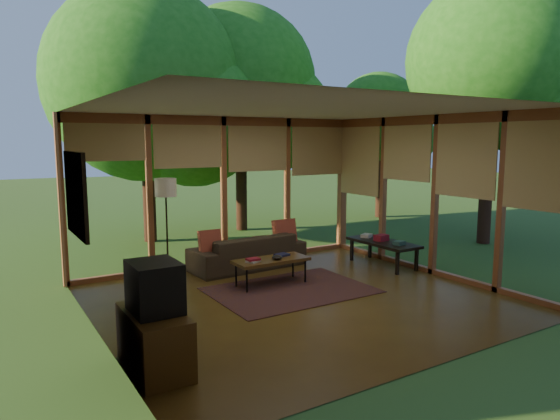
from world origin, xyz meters
TOP-DOWN VIEW (x-y plane):
  - floor at (0.00, 0.00)m, footprint 5.50×5.50m
  - ceiling at (0.00, 0.00)m, footprint 5.50×5.50m
  - wall_left at (-2.75, 0.00)m, footprint 0.04×5.00m
  - wall_front at (0.00, -2.50)m, footprint 5.50×0.04m
  - window_wall_back at (0.00, 2.50)m, footprint 5.50×0.12m
  - window_wall_right at (2.75, 0.00)m, footprint 0.12×5.00m
  - exterior_lawn at (8.00, 8.00)m, footprint 40.00×40.00m
  - tree_nw at (-0.52, 5.40)m, footprint 4.32×4.32m
  - tree_ne at (1.94, 5.64)m, footprint 3.86×3.86m
  - tree_se at (5.67, 1.19)m, footprint 3.54×3.54m
  - tree_far at (6.33, 5.32)m, footprint 2.57×2.57m
  - rug at (0.13, 0.44)m, footprint 2.37×1.68m
  - sofa at (0.22, 2.00)m, footprint 2.11×0.94m
  - pillow_left at (-0.53, 1.95)m, footprint 0.38×0.20m
  - pillow_right at (0.97, 1.95)m, footprint 0.44×0.23m
  - ct_book_lower at (-0.32, 0.80)m, footprint 0.25×0.22m
  - ct_book_upper at (-0.32, 0.80)m, footprint 0.20×0.16m
  - ct_book_side at (0.28, 0.93)m, footprint 0.25×0.21m
  - ct_bowl at (0.08, 0.75)m, footprint 0.16×0.16m
  - media_cabinet at (-2.47, -1.08)m, footprint 0.50×1.00m
  - television at (-2.45, -1.08)m, footprint 0.45×0.55m
  - console_book_a at (2.40, 0.45)m, footprint 0.22×0.17m
  - console_book_b at (2.40, 0.90)m, footprint 0.26×0.21m
  - console_book_c at (2.40, 1.30)m, footprint 0.26×0.24m
  - floor_lamp at (-1.17, 2.28)m, footprint 0.36×0.36m
  - coffee_table at (0.03, 0.85)m, footprint 1.20×0.50m
  - side_console at (2.40, 0.85)m, footprint 0.60×1.40m
  - wall_painting at (-2.71, 1.40)m, footprint 0.06×1.35m

SIDE VIEW (x-z plane):
  - exterior_lawn at x=8.00m, z-range -0.01..-0.01m
  - floor at x=0.00m, z-range 0.00..0.00m
  - rug at x=0.13m, z-range 0.00..0.01m
  - media_cabinet at x=-2.47m, z-range 0.00..0.60m
  - sofa at x=0.22m, z-range 0.00..0.60m
  - coffee_table at x=0.03m, z-range 0.18..0.60m
  - side_console at x=2.40m, z-range 0.18..0.64m
  - ct_book_lower at x=-0.32m, z-range 0.42..0.46m
  - ct_book_side at x=0.28m, z-range 0.42..0.46m
  - ct_bowl at x=0.08m, z-range 0.42..0.50m
  - ct_book_upper at x=-0.32m, z-range 0.45..0.49m
  - console_book_c at x=2.40m, z-range 0.45..0.51m
  - console_book_a at x=2.40m, z-range 0.46..0.53m
  - console_book_b at x=2.40m, z-range 0.46..0.57m
  - pillow_left at x=-0.53m, z-range 0.37..0.77m
  - pillow_right at x=0.97m, z-range 0.37..0.83m
  - television at x=-2.45m, z-range 0.60..1.10m
  - wall_left at x=-2.75m, z-range 0.00..2.70m
  - wall_front at x=0.00m, z-range 0.00..2.70m
  - window_wall_back at x=0.00m, z-range 0.00..2.70m
  - window_wall_right at x=2.75m, z-range 0.00..2.70m
  - floor_lamp at x=-1.17m, z-range 0.58..2.23m
  - wall_painting at x=-2.71m, z-range 0.98..2.12m
  - ceiling at x=0.00m, z-range 2.70..2.70m
  - tree_far at x=6.33m, z-range 0.82..5.06m
  - tree_nw at x=-0.52m, z-range 0.68..6.35m
  - tree_ne at x=1.94m, z-range 0.87..6.47m
  - tree_se at x=5.67m, z-range 1.09..6.84m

